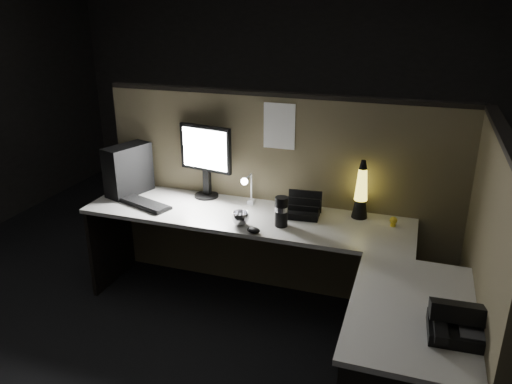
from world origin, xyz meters
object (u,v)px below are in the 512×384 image
(monitor, at_px, (206,154))
(keyboard, at_px, (145,204))
(pc_tower, at_px, (128,170))
(desk_phone, at_px, (458,323))
(lava_lamp, at_px, (361,194))

(monitor, relative_size, keyboard, 1.27)
(pc_tower, height_order, desk_phone, pc_tower)
(monitor, xyz_separation_m, desk_phone, (1.73, -1.19, -0.27))
(monitor, height_order, desk_phone, monitor)
(pc_tower, relative_size, monitor, 0.69)
(lava_lamp, bearing_deg, desk_phone, -63.19)
(pc_tower, distance_m, lava_lamp, 1.74)
(monitor, height_order, keyboard, monitor)
(desk_phone, bearing_deg, monitor, 142.71)
(pc_tower, height_order, keyboard, pc_tower)
(monitor, height_order, lava_lamp, monitor)
(keyboard, distance_m, lava_lamp, 1.54)
(pc_tower, height_order, monitor, monitor)
(keyboard, distance_m, desk_phone, 2.26)
(monitor, bearing_deg, pc_tower, -157.29)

